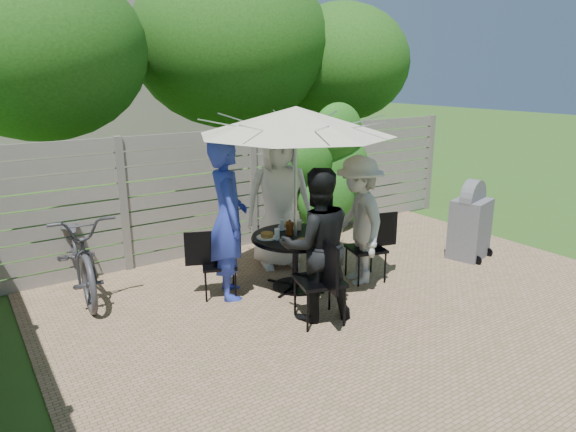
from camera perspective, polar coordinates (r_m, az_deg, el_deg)
backyard_envelope at (r=14.58m, az=-18.78°, el=14.75°), size 60.00×60.00×5.00m
patio_table at (r=6.40m, az=0.83°, el=-3.98°), size 1.36×1.36×0.70m
umbrella at (r=6.05m, az=0.89°, el=10.54°), size 2.97×2.97×2.27m
chair_back at (r=7.34m, az=-1.24°, el=-2.96°), size 0.60×0.75×0.98m
person_back at (r=7.03m, az=-1.00°, el=1.88°), size 1.09×0.89×1.93m
chair_left at (r=6.31m, az=-7.70°, el=-6.75°), size 0.64×0.53×0.84m
person_left at (r=6.09m, az=-6.70°, el=-0.37°), size 0.67×0.82×1.94m
chair_front at (r=5.61m, az=3.55°, el=-9.03°), size 0.59×0.76×1.00m
person_front at (r=5.53m, az=3.19°, el=-3.28°), size 0.99×0.88×1.70m
chair_right at (r=6.79m, az=8.71°, el=-4.97°), size 0.69×0.53×0.90m
person_right at (r=6.56m, az=7.83°, el=-0.52°), size 0.93×1.21×1.66m
plate_back at (r=6.65m, az=-0.01°, el=-1.05°), size 0.26×0.26×0.06m
plate_left at (r=6.24m, az=-2.35°, el=-2.22°), size 0.26×0.26×0.06m
plate_front at (r=5.99m, az=1.77°, el=-2.97°), size 0.26×0.26×0.06m
plate_right at (r=6.42m, az=3.93°, el=-1.70°), size 0.26×0.26×0.06m
plate_extra at (r=6.10m, az=3.23°, el=-2.65°), size 0.24×0.24×0.06m
glass_back at (r=6.52m, az=-0.67°, el=-0.98°), size 0.07×0.07×0.14m
glass_left at (r=6.15m, az=-1.23°, el=-2.03°), size 0.07×0.07×0.14m
glass_front at (r=6.10m, az=2.45°, el=-2.19°), size 0.07×0.07×0.14m
glass_right at (r=6.48m, az=2.79°, el=-1.12°), size 0.07×0.07×0.14m
syrup_jug at (r=6.34m, az=0.19°, el=-1.39°), size 0.09×0.09×0.16m
coffee_cup at (r=6.54m, az=1.15°, el=-1.03°), size 0.08×0.08×0.12m
bicycle at (r=6.79m, az=-22.19°, el=-3.59°), size 0.85×2.09×1.08m
bbq_grill at (r=7.90m, az=19.60°, el=-0.73°), size 0.68×0.59×1.18m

